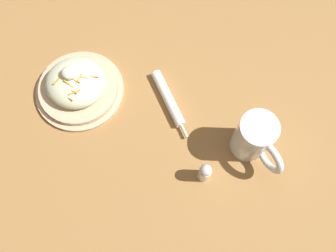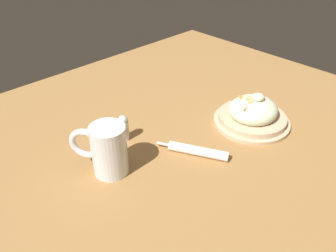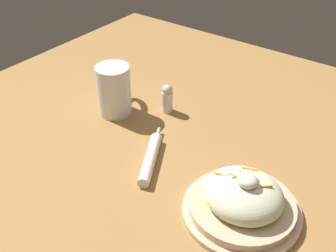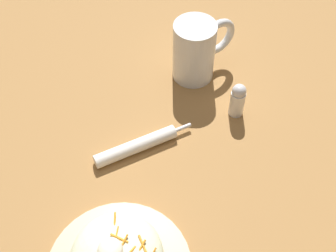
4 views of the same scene
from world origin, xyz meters
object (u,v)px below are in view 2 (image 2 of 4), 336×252
object	(u,v)px
beer_mug	(108,151)
salt_shaker	(123,128)
napkin_roll	(197,151)
salad_plate	(253,114)

from	to	relation	value
beer_mug	salt_shaker	world-z (taller)	beer_mug
beer_mug	napkin_roll	world-z (taller)	beer_mug
beer_mug	napkin_roll	distance (m)	0.24
salad_plate	napkin_roll	bearing A→B (deg)	176.85
salad_plate	salt_shaker	xyz separation A→B (m)	(-0.33, 0.21, 0.01)
salad_plate	salt_shaker	world-z (taller)	salad_plate
beer_mug	salt_shaker	distance (m)	0.14
beer_mug	salt_shaker	xyz separation A→B (m)	(0.11, 0.08, -0.02)
napkin_roll	beer_mug	bearing A→B (deg)	151.58
napkin_roll	salt_shaker	size ratio (longest dim) A/B	2.33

